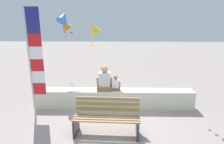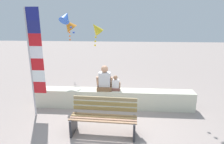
% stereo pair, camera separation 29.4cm
% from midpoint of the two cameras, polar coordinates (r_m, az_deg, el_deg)
% --- Properties ---
extents(ground_plane, '(40.00, 40.00, 0.00)m').
position_cam_midpoint_polar(ground_plane, '(5.42, 1.28, -16.14)').
color(ground_plane, gray).
extents(seawall_ledge, '(5.08, 0.47, 0.60)m').
position_cam_midpoint_polar(seawall_ledge, '(6.45, 1.88, -7.75)').
color(seawall_ledge, beige).
rests_on(seawall_ledge, ground).
extents(park_bench, '(1.68, 0.68, 0.88)m').
position_cam_midpoint_polar(park_bench, '(5.06, -0.71, -13.10)').
color(park_bench, '#9D7454').
rests_on(park_bench, ground).
extents(person_adult, '(0.52, 0.39, 0.80)m').
position_cam_midpoint_polar(person_adult, '(6.26, -0.80, -2.48)').
color(person_adult, brown).
rests_on(person_adult, seawall_ledge).
extents(person_child, '(0.32, 0.23, 0.49)m').
position_cam_midpoint_polar(person_child, '(6.28, 2.35, -3.61)').
color(person_child, brown).
rests_on(person_child, seawall_ledge).
extents(flag_banner, '(0.41, 0.05, 3.12)m').
position_cam_midpoint_polar(flag_banner, '(5.85, -20.29, 4.14)').
color(flag_banner, '#B7B7BC').
rests_on(flag_banner, ground).
extents(kite_blue, '(0.59, 0.62, 0.85)m').
position_cam_midpoint_polar(kite_blue, '(7.42, -12.11, 15.29)').
color(kite_blue, blue).
extents(kite_yellow, '(0.65, 0.69, 1.04)m').
position_cam_midpoint_polar(kite_yellow, '(7.95, -3.51, 12.42)').
color(kite_yellow, yellow).
extents(kite_orange, '(0.83, 0.78, 1.11)m').
position_cam_midpoint_polar(kite_orange, '(9.45, -11.50, 13.26)').
color(kite_orange, orange).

